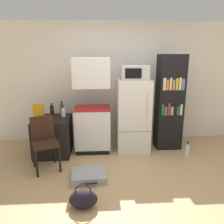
{
  "coord_description": "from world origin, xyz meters",
  "views": [
    {
      "loc": [
        -0.56,
        -2.83,
        1.88
      ],
      "look_at": [
        -0.34,
        0.85,
        0.92
      ],
      "focal_mm": 35.0,
      "sensor_mm": 36.0,
      "label": 1
    }
  ],
  "objects_px": {
    "bookshelf": "(169,103)",
    "bottle_milk_white": "(63,113)",
    "bottle_olive_oil": "(62,109)",
    "cereal_box": "(39,112)",
    "handbag": "(83,199)",
    "kitchen_hutch": "(92,110)",
    "microwave": "(134,72)",
    "water_bottle_front": "(187,150)",
    "bottle_wine_dark": "(52,111)",
    "side_table": "(53,136)",
    "chair": "(44,138)",
    "refrigerator": "(133,116)",
    "suitcase_large_flat": "(89,175)"
  },
  "relations": [
    {
      "from": "water_bottle_front",
      "to": "bottle_milk_white",
      "type": "bearing_deg",
      "value": 170.01
    },
    {
      "from": "chair",
      "to": "handbag",
      "type": "bearing_deg",
      "value": -79.53
    },
    {
      "from": "side_table",
      "to": "bottle_wine_dark",
      "type": "xyz_separation_m",
      "value": [
        -0.03,
        0.18,
        0.46
      ]
    },
    {
      "from": "kitchen_hutch",
      "to": "bookshelf",
      "type": "relative_size",
      "value": 0.97
    },
    {
      "from": "microwave",
      "to": "water_bottle_front",
      "type": "distance_m",
      "value": 1.79
    },
    {
      "from": "bookshelf",
      "to": "suitcase_large_flat",
      "type": "bearing_deg",
      "value": -143.68
    },
    {
      "from": "microwave",
      "to": "bottle_milk_white",
      "type": "xyz_separation_m",
      "value": [
        -1.37,
        0.01,
        -0.76
      ]
    },
    {
      "from": "refrigerator",
      "to": "chair",
      "type": "relative_size",
      "value": 1.61
    },
    {
      "from": "kitchen_hutch",
      "to": "water_bottle_front",
      "type": "distance_m",
      "value": 1.98
    },
    {
      "from": "handbag",
      "to": "kitchen_hutch",
      "type": "bearing_deg",
      "value": 87.41
    },
    {
      "from": "bookshelf",
      "to": "refrigerator",
      "type": "bearing_deg",
      "value": -172.86
    },
    {
      "from": "bottle_milk_white",
      "to": "cereal_box",
      "type": "bearing_deg",
      "value": -158.67
    },
    {
      "from": "bottle_olive_oil",
      "to": "cereal_box",
      "type": "distance_m",
      "value": 0.53
    },
    {
      "from": "bottle_wine_dark",
      "to": "chair",
      "type": "bearing_deg",
      "value": -89.71
    },
    {
      "from": "chair",
      "to": "water_bottle_front",
      "type": "bearing_deg",
      "value": -17.21
    },
    {
      "from": "microwave",
      "to": "bookshelf",
      "type": "height_order",
      "value": "bookshelf"
    },
    {
      "from": "refrigerator",
      "to": "water_bottle_front",
      "type": "xyz_separation_m",
      "value": [
        0.99,
        -0.4,
        -0.59
      ]
    },
    {
      "from": "bottle_wine_dark",
      "to": "bottle_milk_white",
      "type": "height_order",
      "value": "bottle_wine_dark"
    },
    {
      "from": "chair",
      "to": "handbag",
      "type": "distance_m",
      "value": 1.36
    },
    {
      "from": "side_table",
      "to": "water_bottle_front",
      "type": "bearing_deg",
      "value": -7.19
    },
    {
      "from": "side_table",
      "to": "bottle_olive_oil",
      "type": "xyz_separation_m",
      "value": [
        0.15,
        0.31,
        0.47
      ]
    },
    {
      "from": "bookshelf",
      "to": "bottle_olive_oil",
      "type": "height_order",
      "value": "bookshelf"
    },
    {
      "from": "side_table",
      "to": "refrigerator",
      "type": "bearing_deg",
      "value": 2.9
    },
    {
      "from": "side_table",
      "to": "microwave",
      "type": "height_order",
      "value": "microwave"
    },
    {
      "from": "refrigerator",
      "to": "bookshelf",
      "type": "distance_m",
      "value": 0.79
    },
    {
      "from": "side_table",
      "to": "suitcase_large_flat",
      "type": "height_order",
      "value": "side_table"
    },
    {
      "from": "bookshelf",
      "to": "bottle_milk_white",
      "type": "xyz_separation_m",
      "value": [
        -2.11,
        -0.08,
        -0.15
      ]
    },
    {
      "from": "kitchen_hutch",
      "to": "bottle_wine_dark",
      "type": "xyz_separation_m",
      "value": [
        -0.8,
        0.07,
        -0.01
      ]
    },
    {
      "from": "bottle_olive_oil",
      "to": "handbag",
      "type": "distance_m",
      "value": 2.16
    },
    {
      "from": "bottle_wine_dark",
      "to": "water_bottle_front",
      "type": "relative_size",
      "value": 0.89
    },
    {
      "from": "side_table",
      "to": "cereal_box",
      "type": "xyz_separation_m",
      "value": [
        -0.22,
        -0.07,
        0.5
      ]
    },
    {
      "from": "side_table",
      "to": "bottle_olive_oil",
      "type": "height_order",
      "value": "bottle_olive_oil"
    },
    {
      "from": "microwave",
      "to": "bottle_milk_white",
      "type": "relative_size",
      "value": 2.44
    },
    {
      "from": "refrigerator",
      "to": "cereal_box",
      "type": "xyz_separation_m",
      "value": [
        -1.79,
        -0.15,
        0.14
      ]
    },
    {
      "from": "kitchen_hutch",
      "to": "cereal_box",
      "type": "bearing_deg",
      "value": -169.67
    },
    {
      "from": "cereal_box",
      "to": "chair",
      "type": "distance_m",
      "value": 0.63
    },
    {
      "from": "refrigerator",
      "to": "cereal_box",
      "type": "bearing_deg",
      "value": -175.09
    },
    {
      "from": "refrigerator",
      "to": "cereal_box",
      "type": "height_order",
      "value": "refrigerator"
    },
    {
      "from": "bookshelf",
      "to": "chair",
      "type": "height_order",
      "value": "bookshelf"
    },
    {
      "from": "bookshelf",
      "to": "water_bottle_front",
      "type": "relative_size",
      "value": 6.5
    },
    {
      "from": "bottle_wine_dark",
      "to": "handbag",
      "type": "height_order",
      "value": "bottle_wine_dark"
    },
    {
      "from": "bottle_milk_white",
      "to": "chair",
      "type": "height_order",
      "value": "bottle_milk_white"
    },
    {
      "from": "side_table",
      "to": "bottle_wine_dark",
      "type": "relative_size",
      "value": 2.85
    },
    {
      "from": "microwave",
      "to": "suitcase_large_flat",
      "type": "xyz_separation_m",
      "value": [
        -0.85,
        -1.08,
        -1.5
      ]
    },
    {
      "from": "bottle_milk_white",
      "to": "bottle_olive_oil",
      "type": "distance_m",
      "value": 0.22
    },
    {
      "from": "side_table",
      "to": "handbag",
      "type": "bearing_deg",
      "value": -67.49
    },
    {
      "from": "bottle_wine_dark",
      "to": "bottle_olive_oil",
      "type": "relative_size",
      "value": 0.97
    },
    {
      "from": "handbag",
      "to": "bottle_olive_oil",
      "type": "bearing_deg",
      "value": 105.38
    },
    {
      "from": "side_table",
      "to": "water_bottle_front",
      "type": "height_order",
      "value": "side_table"
    },
    {
      "from": "bottle_wine_dark",
      "to": "chair",
      "type": "xyz_separation_m",
      "value": [
        0.0,
        -0.76,
        -0.28
      ]
    }
  ]
}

